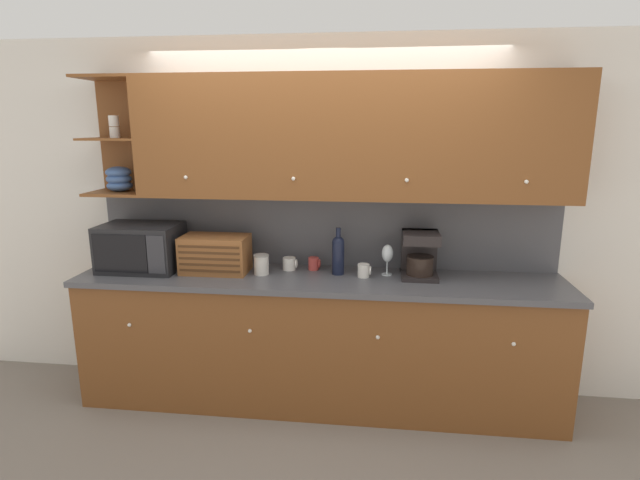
# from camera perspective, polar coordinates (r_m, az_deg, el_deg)

# --- Properties ---
(ground_plane) EXTENTS (24.00, 24.00, 0.00)m
(ground_plane) POSITION_cam_1_polar(r_m,az_deg,el_deg) (4.13, 0.36, -15.71)
(ground_plane) COLOR slate
(wall_back) EXTENTS (5.77, 0.06, 2.60)m
(wall_back) POSITION_cam_1_polar(r_m,az_deg,el_deg) (3.71, 0.44, 2.36)
(wall_back) COLOR silver
(wall_back) RESTS_ON ground_plane
(counter_unit) EXTENTS (3.39, 0.62, 0.95)m
(counter_unit) POSITION_cam_1_polar(r_m,az_deg,el_deg) (3.65, -0.17, -11.38)
(counter_unit) COLOR brown
(counter_unit) RESTS_ON ground_plane
(backsplash_panel) EXTENTS (3.37, 0.01, 0.54)m
(backsplash_panel) POSITION_cam_1_polar(r_m,az_deg,el_deg) (3.69, 0.37, 1.12)
(backsplash_panel) COLOR #4C4C51
(backsplash_panel) RESTS_ON counter_unit
(upper_cabinets) EXTENTS (3.37, 0.37, 0.82)m
(upper_cabinets) POSITION_cam_1_polar(r_m,az_deg,el_deg) (3.43, 2.89, 11.61)
(upper_cabinets) COLOR brown
(upper_cabinets) RESTS_ON backsplash_panel
(microwave) EXTENTS (0.56, 0.39, 0.34)m
(microwave) POSITION_cam_1_polar(r_m,az_deg,el_deg) (3.84, -19.78, -0.79)
(microwave) COLOR black
(microwave) RESTS_ON counter_unit
(bread_box) EXTENTS (0.47, 0.27, 0.27)m
(bread_box) POSITION_cam_1_polar(r_m,az_deg,el_deg) (3.64, -11.87, -1.58)
(bread_box) COLOR brown
(bread_box) RESTS_ON counter_unit
(storage_canister) EXTENTS (0.11, 0.11, 0.14)m
(storage_canister) POSITION_cam_1_polar(r_m,az_deg,el_deg) (3.55, -6.71, -2.80)
(storage_canister) COLOR silver
(storage_canister) RESTS_ON counter_unit
(mug_patterned_third) EXTENTS (0.11, 0.09, 0.09)m
(mug_patterned_third) POSITION_cam_1_polar(r_m,az_deg,el_deg) (3.64, -3.50, -2.71)
(mug_patterned_third) COLOR silver
(mug_patterned_third) RESTS_ON counter_unit
(mug) EXTENTS (0.09, 0.08, 0.09)m
(mug) POSITION_cam_1_polar(r_m,az_deg,el_deg) (3.64, -0.69, -2.71)
(mug) COLOR #B73D38
(mug) RESTS_ON counter_unit
(wine_bottle) EXTENTS (0.09, 0.09, 0.34)m
(wine_bottle) POSITION_cam_1_polar(r_m,az_deg,el_deg) (3.51, 2.09, -1.52)
(wine_bottle) COLOR black
(wine_bottle) RESTS_ON counter_unit
(mug_blue_second) EXTENTS (0.09, 0.08, 0.09)m
(mug_blue_second) POSITION_cam_1_polar(r_m,az_deg,el_deg) (3.48, 5.05, -3.50)
(mug_blue_second) COLOR silver
(mug_blue_second) RESTS_ON counter_unit
(wine_glass) EXTENTS (0.08, 0.08, 0.22)m
(wine_glass) POSITION_cam_1_polar(r_m,az_deg,el_deg) (3.52, 7.71, -1.64)
(wine_glass) COLOR silver
(wine_glass) RESTS_ON counter_unit
(coffee_maker) EXTENTS (0.25, 0.26, 0.32)m
(coffee_maker) POSITION_cam_1_polar(r_m,az_deg,el_deg) (3.52, 11.34, -1.60)
(coffee_maker) COLOR black
(coffee_maker) RESTS_ON counter_unit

